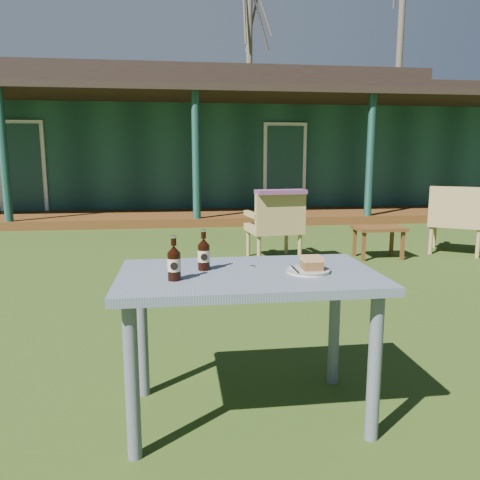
{
  "coord_description": "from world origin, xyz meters",
  "views": [
    {
      "loc": [
        -0.31,
        -3.69,
        1.24
      ],
      "look_at": [
        0.0,
        -1.3,
        0.82
      ],
      "focal_mm": 35.0,
      "sensor_mm": 36.0,
      "label": 1
    }
  ],
  "objects": [
    {
      "name": "armchair_right",
      "position": [
        3.27,
        1.94,
        0.5
      ],
      "size": [
        0.89,
        0.88,
        0.89
      ],
      "color": "tan",
      "rests_on": "ground"
    },
    {
      "name": "cola_bottle_near",
      "position": [
        -0.2,
        -1.53,
        0.8
      ],
      "size": [
        0.06,
        0.06,
        0.19
      ],
      "color": "black",
      "rests_on": "cafe_table"
    },
    {
      "name": "side_table",
      "position": [
        2.15,
        1.8,
        0.34
      ],
      "size": [
        0.6,
        0.4,
        0.4
      ],
      "color": "#5B3516",
      "rests_on": "ground"
    },
    {
      "name": "fork",
      "position": [
        0.21,
        -1.64,
        0.74
      ],
      "size": [
        0.01,
        0.14,
        0.0
      ],
      "primitive_type": "cube",
      "rotation": [
        0.0,
        0.0,
        -0.01
      ],
      "color": "silver",
      "rests_on": "plate"
    },
    {
      "name": "cafe_table",
      "position": [
        0.0,
        -1.6,
        0.62
      ],
      "size": [
        1.2,
        0.7,
        0.72
      ],
      "color": "slate",
      "rests_on": "ground"
    },
    {
      "name": "cola_bottle_far",
      "position": [
        -0.34,
        -1.7,
        0.8
      ],
      "size": [
        0.06,
        0.06,
        0.2
      ],
      "color": "black",
      "rests_on": "cafe_table"
    },
    {
      "name": "tree_right",
      "position": [
        9.5,
        17.0,
        5.5
      ],
      "size": [
        0.28,
        0.28,
        11.0
      ],
      "primitive_type": "cylinder",
      "color": "brown",
      "rests_on": "ground"
    },
    {
      "name": "armchair_left",
      "position": [
        0.85,
        1.85,
        0.47
      ],
      "size": [
        0.68,
        0.65,
        0.83
      ],
      "color": "tan",
      "rests_on": "ground"
    },
    {
      "name": "floral_throw",
      "position": [
        0.87,
        1.68,
        0.85
      ],
      "size": [
        0.61,
        0.29,
        0.05
      ],
      "primitive_type": "cube",
      "rotation": [
        0.0,
        0.0,
        3.27
      ],
      "color": "#6E3960",
      "rests_on": "armchair_left"
    },
    {
      "name": "tree_mid",
      "position": [
        3.0,
        18.5,
        4.75
      ],
      "size": [
        0.28,
        0.28,
        9.5
      ],
      "primitive_type": "cylinder",
      "color": "brown",
      "rests_on": "ground"
    },
    {
      "name": "ground",
      "position": [
        0.0,
        0.0,
        0.0
      ],
      "size": [
        80.0,
        80.0,
        0.0
      ],
      "primitive_type": "plane",
      "color": "#334916"
    },
    {
      "name": "cake_slice",
      "position": [
        0.29,
        -1.64,
        0.77
      ],
      "size": [
        0.09,
        0.09,
        0.06
      ],
      "color": "brown",
      "rests_on": "plate"
    },
    {
      "name": "bottle_cap",
      "position": [
        0.04,
        -1.51,
        0.72
      ],
      "size": [
        0.03,
        0.03,
        0.01
      ],
      "primitive_type": "cylinder",
      "color": "silver",
      "rests_on": "cafe_table"
    },
    {
      "name": "plate",
      "position": [
        0.28,
        -1.63,
        0.73
      ],
      "size": [
        0.2,
        0.2,
        0.01
      ],
      "color": "silver",
      "rests_on": "cafe_table"
    },
    {
      "name": "pavilion",
      "position": [
        -0.0,
        9.39,
        1.61
      ],
      "size": [
        15.8,
        8.3,
        3.45
      ],
      "color": "#183F35",
      "rests_on": "ground"
    }
  ]
}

